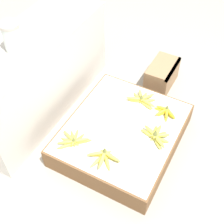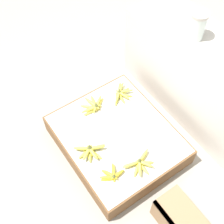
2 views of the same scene
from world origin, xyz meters
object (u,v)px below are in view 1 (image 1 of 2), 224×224
at_px(wooden_crate, 162,75).
at_px(banana_bunch_front_midleft, 156,136).
at_px(foam_tray_white, 69,5).
at_px(glass_jar, 13,37).
at_px(banana_bunch_front_midright, 166,112).
at_px(banana_bunch_middle_midright, 142,99).
at_px(banana_bunch_middle_left, 104,157).
at_px(banana_bunch_back_left, 73,140).

xyz_separation_m(wooden_crate, banana_bunch_front_midleft, (-0.73, -0.24, 0.10)).
bearing_deg(foam_tray_white, glass_jar, -179.47).
bearing_deg(banana_bunch_front_midright, wooden_crate, 23.65).
xyz_separation_m(banana_bunch_middle_midright, glass_jar, (-0.42, 0.78, 0.58)).
height_order(wooden_crate, glass_jar, glass_jar).
bearing_deg(wooden_crate, banana_bunch_front_midright, -156.35).
bearing_deg(banana_bunch_middle_left, banana_bunch_front_midright, -20.78).
bearing_deg(wooden_crate, banana_bunch_back_left, 165.87).
xyz_separation_m(banana_bunch_front_midright, banana_bunch_middle_midright, (0.04, 0.21, 0.00)).
distance_m(banana_bunch_front_midleft, banana_bunch_back_left, 0.59).
xyz_separation_m(banana_bunch_middle_left, glass_jar, (0.20, 0.78, 0.58)).
xyz_separation_m(banana_bunch_front_midright, glass_jar, (-0.38, 0.99, 0.58)).
height_order(wooden_crate, banana_bunch_front_midleft, banana_bunch_front_midleft).
bearing_deg(banana_bunch_front_midright, banana_bunch_front_midleft, -173.88).
distance_m(banana_bunch_middle_left, banana_bunch_middle_midright, 0.62).
bearing_deg(wooden_crate, banana_bunch_front_midleft, -161.93).
xyz_separation_m(wooden_crate, banana_bunch_back_left, (-1.04, 0.26, 0.09)).
xyz_separation_m(wooden_crate, banana_bunch_middle_left, (-1.06, 0.01, 0.09)).
bearing_deg(foam_tray_white, banana_bunch_middle_left, -137.57).
distance_m(banana_bunch_middle_midright, glass_jar, 1.06).
bearing_deg(banana_bunch_front_midleft, wooden_crate, 18.07).
height_order(banana_bunch_middle_left, foam_tray_white, foam_tray_white).
height_order(wooden_crate, banana_bunch_back_left, banana_bunch_back_left).
bearing_deg(banana_bunch_middle_midright, banana_bunch_back_left, 156.17).
bearing_deg(banana_bunch_front_midright, banana_bunch_middle_midright, 79.28).
distance_m(wooden_crate, banana_bunch_middle_midright, 0.46).
bearing_deg(banana_bunch_front_midright, glass_jar, 110.91).
bearing_deg(banana_bunch_front_midright, banana_bunch_middle_left, 159.22).
bearing_deg(foam_tray_white, banana_bunch_front_midright, -105.54).
xyz_separation_m(banana_bunch_front_midleft, foam_tray_white, (0.53, 1.03, 0.48)).
bearing_deg(banana_bunch_front_midright, banana_bunch_back_left, 139.50).
bearing_deg(foam_tray_white, banana_bunch_middle_midright, -106.80).
xyz_separation_m(banana_bunch_front_midleft, banana_bunch_front_midright, (0.25, 0.03, -0.00)).
bearing_deg(banana_bunch_back_left, banana_bunch_front_midright, -40.50).
xyz_separation_m(banana_bunch_back_left, glass_jar, (0.18, 0.52, 0.58)).
relative_size(wooden_crate, glass_jar, 1.64).
bearing_deg(banana_bunch_middle_left, banana_bunch_front_midleft, -36.75).
distance_m(wooden_crate, banana_bunch_back_left, 1.08).
distance_m(banana_bunch_front_midleft, glass_jar, 1.18).
distance_m(wooden_crate, glass_jar, 1.35).
bearing_deg(banana_bunch_middle_midright, wooden_crate, 0.15).
height_order(banana_bunch_middle_midright, glass_jar, glass_jar).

